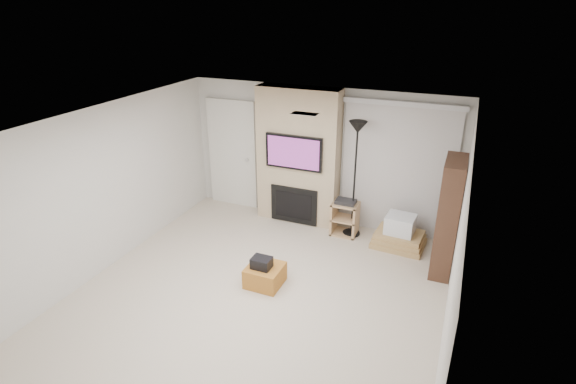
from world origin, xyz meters
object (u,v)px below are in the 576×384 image
at_px(floor_lamp, 357,147).
at_px(box_stack, 399,235).
at_px(av_stand, 345,216).
at_px(ottoman, 265,275).
at_px(bookshelf, 448,217).

xyz_separation_m(floor_lamp, box_stack, (0.85, -0.10, -1.41)).
xyz_separation_m(av_stand, box_stack, (0.97, -0.06, -0.13)).
distance_m(floor_lamp, box_stack, 1.65).
xyz_separation_m(ottoman, av_stand, (0.66, 1.94, 0.20)).
height_order(box_stack, bookshelf, bookshelf).
relative_size(ottoman, floor_lamp, 0.24).
height_order(ottoman, box_stack, box_stack).
bearing_deg(av_stand, bookshelf, -17.20).
xyz_separation_m(av_stand, bookshelf, (1.70, -0.53, 0.55)).
xyz_separation_m(ottoman, box_stack, (1.63, 1.87, 0.06)).
height_order(floor_lamp, box_stack, floor_lamp).
bearing_deg(av_stand, box_stack, -3.76).
bearing_deg(ottoman, av_stand, 71.22).
bearing_deg(box_stack, floor_lamp, 173.27).
height_order(ottoman, av_stand, av_stand).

